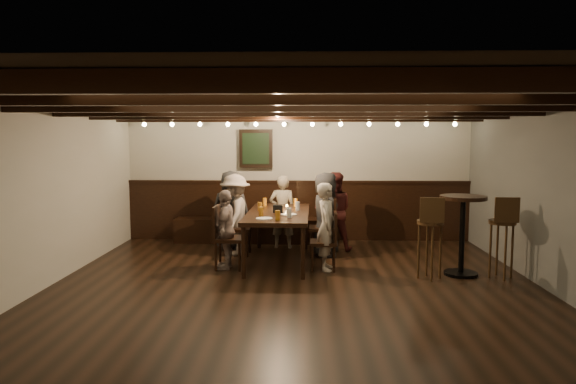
{
  "coord_description": "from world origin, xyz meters",
  "views": [
    {
      "loc": [
        0.11,
        -6.26,
        1.94
      ],
      "look_at": [
        -0.13,
        1.3,
        1.15
      ],
      "focal_mm": 32.0,
      "sensor_mm": 36.0,
      "label": 1
    }
  ],
  "objects_px": {
    "chair_left_far": "(228,249)",
    "chair_right_near": "(324,238)",
    "person_right_near": "(326,214)",
    "person_left_far": "(226,229)",
    "person_right_far": "(327,227)",
    "person_bench_left": "(231,210)",
    "person_left_near": "(235,215)",
    "person_bench_right": "(334,211)",
    "dining_table": "(278,216)",
    "high_top_table": "(462,223)",
    "chair_right_far": "(324,252)",
    "bar_stool_right": "(501,248)",
    "bar_stool_left": "(430,248)",
    "chair_left_near": "(237,238)",
    "person_bench_centre": "(282,212)"
  },
  "relations": [
    {
      "from": "person_bench_right",
      "to": "person_left_near",
      "type": "relative_size",
      "value": 1.01
    },
    {
      "from": "person_bench_left",
      "to": "person_left_far",
      "type": "distance_m",
      "value": 1.36
    },
    {
      "from": "high_top_table",
      "to": "person_left_near",
      "type": "bearing_deg",
      "value": 160.92
    },
    {
      "from": "dining_table",
      "to": "person_left_near",
      "type": "distance_m",
      "value": 0.88
    },
    {
      "from": "person_right_far",
      "to": "bar_stool_right",
      "type": "relative_size",
      "value": 1.12
    },
    {
      "from": "chair_right_far",
      "to": "person_right_near",
      "type": "relative_size",
      "value": 0.62
    },
    {
      "from": "person_left_far",
      "to": "person_right_far",
      "type": "height_order",
      "value": "person_right_far"
    },
    {
      "from": "chair_right_near",
      "to": "person_bench_left",
      "type": "xyz_separation_m",
      "value": [
        -1.61,
        0.48,
        0.4
      ]
    },
    {
      "from": "chair_left_far",
      "to": "person_bench_centre",
      "type": "bearing_deg",
      "value": 154.36
    },
    {
      "from": "chair_left_far",
      "to": "person_bench_centre",
      "type": "height_order",
      "value": "person_bench_centre"
    },
    {
      "from": "high_top_table",
      "to": "chair_right_near",
      "type": "bearing_deg",
      "value": 149.24
    },
    {
      "from": "chair_right_far",
      "to": "bar_stool_left",
      "type": "height_order",
      "value": "bar_stool_left"
    },
    {
      "from": "person_left_near",
      "to": "person_right_far",
      "type": "bearing_deg",
      "value": 59.04
    },
    {
      "from": "chair_left_far",
      "to": "person_right_near",
      "type": "distance_m",
      "value": 1.77
    },
    {
      "from": "chair_left_far",
      "to": "person_right_near",
      "type": "xyz_separation_m",
      "value": [
        1.49,
        0.87,
        0.41
      ]
    },
    {
      "from": "person_left_near",
      "to": "person_right_near",
      "type": "xyz_separation_m",
      "value": [
        1.5,
        -0.03,
        0.02
      ]
    },
    {
      "from": "person_left_near",
      "to": "person_right_far",
      "type": "height_order",
      "value": "person_left_near"
    },
    {
      "from": "chair_left_near",
      "to": "person_bench_left",
      "type": "xyz_separation_m",
      "value": [
        -0.17,
        0.45,
        0.41
      ]
    },
    {
      "from": "person_right_near",
      "to": "bar_stool_right",
      "type": "height_order",
      "value": "person_right_near"
    },
    {
      "from": "person_bench_left",
      "to": "bar_stool_left",
      "type": "height_order",
      "value": "person_bench_left"
    },
    {
      "from": "person_right_far",
      "to": "high_top_table",
      "type": "xyz_separation_m",
      "value": [
        1.91,
        -0.24,
        0.1
      ]
    },
    {
      "from": "bar_stool_left",
      "to": "person_left_far",
      "type": "bearing_deg",
      "value": 178.11
    },
    {
      "from": "bar_stool_left",
      "to": "bar_stool_right",
      "type": "distance_m",
      "value": 1.0
    },
    {
      "from": "person_bench_centre",
      "to": "person_left_near",
      "type": "distance_m",
      "value": 0.96
    },
    {
      "from": "person_bench_right",
      "to": "bar_stool_right",
      "type": "xyz_separation_m",
      "value": [
        2.23,
        -1.74,
        -0.25
      ]
    },
    {
      "from": "person_right_far",
      "to": "high_top_table",
      "type": "height_order",
      "value": "person_right_far"
    },
    {
      "from": "person_right_far",
      "to": "bar_stool_left",
      "type": "xyz_separation_m",
      "value": [
        1.4,
        -0.45,
        -0.22
      ]
    },
    {
      "from": "chair_right_near",
      "to": "person_right_far",
      "type": "relative_size",
      "value": 0.75
    },
    {
      "from": "person_bench_centre",
      "to": "person_right_near",
      "type": "distance_m",
      "value": 0.96
    },
    {
      "from": "chair_left_near",
      "to": "person_left_near",
      "type": "distance_m",
      "value": 0.4
    },
    {
      "from": "person_left_far",
      "to": "chair_right_far",
      "type": "bearing_deg",
      "value": 90.0
    },
    {
      "from": "person_left_near",
      "to": "person_left_far",
      "type": "xyz_separation_m",
      "value": [
        -0.02,
        -0.9,
        -0.09
      ]
    },
    {
      "from": "person_right_near",
      "to": "person_right_far",
      "type": "height_order",
      "value": "person_right_near"
    },
    {
      "from": "chair_left_far",
      "to": "person_left_far",
      "type": "bearing_deg",
      "value": -90.0
    },
    {
      "from": "high_top_table",
      "to": "bar_stool_left",
      "type": "xyz_separation_m",
      "value": [
        -0.5,
        -0.21,
        -0.32
      ]
    },
    {
      "from": "chair_left_far",
      "to": "chair_right_near",
      "type": "distance_m",
      "value": 1.7
    },
    {
      "from": "chair_left_near",
      "to": "chair_right_far",
      "type": "bearing_deg",
      "value": 57.95
    },
    {
      "from": "dining_table",
      "to": "person_right_near",
      "type": "distance_m",
      "value": 0.88
    },
    {
      "from": "chair_left_near",
      "to": "bar_stool_left",
      "type": "bearing_deg",
      "value": 65.44
    },
    {
      "from": "chair_right_far",
      "to": "person_right_far",
      "type": "xyz_separation_m",
      "value": [
        0.03,
        -0.0,
        0.38
      ]
    },
    {
      "from": "chair_right_far",
      "to": "person_bench_right",
      "type": "bearing_deg",
      "value": -7.67
    },
    {
      "from": "bar_stool_left",
      "to": "bar_stool_right",
      "type": "relative_size",
      "value": 1.0
    },
    {
      "from": "bar_stool_left",
      "to": "chair_left_near",
      "type": "bearing_deg",
      "value": 161.71
    },
    {
      "from": "person_bench_left",
      "to": "person_bench_right",
      "type": "bearing_deg",
      "value": -180.0
    },
    {
      "from": "dining_table",
      "to": "person_right_near",
      "type": "bearing_deg",
      "value": 30.96
    },
    {
      "from": "bar_stool_right",
      "to": "person_bench_left",
      "type": "bearing_deg",
      "value": 160.0
    },
    {
      "from": "chair_right_far",
      "to": "person_left_far",
      "type": "bearing_deg",
      "value": 90.0
    },
    {
      "from": "bar_stool_right",
      "to": "bar_stool_left",
      "type": "bearing_deg",
      "value": -173.28
    },
    {
      "from": "chair_right_near",
      "to": "person_left_far",
      "type": "relative_size",
      "value": 0.82
    },
    {
      "from": "chair_left_far",
      "to": "person_left_near",
      "type": "height_order",
      "value": "person_left_near"
    }
  ]
}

